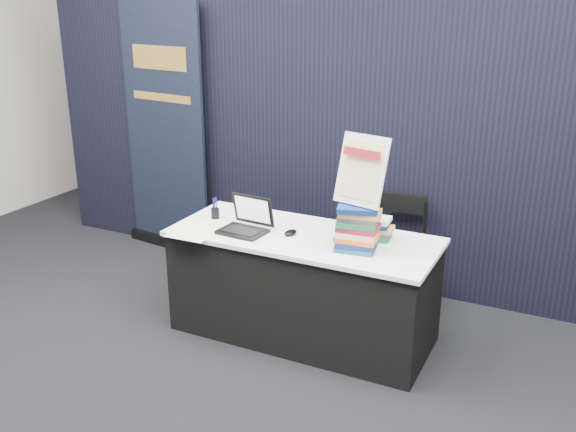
# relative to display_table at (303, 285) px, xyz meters

# --- Properties ---
(floor) EXTENTS (8.00, 8.00, 0.00)m
(floor) POSITION_rel_display_table_xyz_m (0.00, -0.55, -0.38)
(floor) COLOR black
(floor) RESTS_ON ground
(wall_back) EXTENTS (8.00, 0.02, 3.50)m
(wall_back) POSITION_rel_display_table_xyz_m (0.00, 3.45, 1.37)
(wall_back) COLOR #BAB7B0
(wall_back) RESTS_ON floor
(drape_partition) EXTENTS (6.00, 0.08, 2.40)m
(drape_partition) POSITION_rel_display_table_xyz_m (0.00, 1.05, 0.82)
(drape_partition) COLOR black
(drape_partition) RESTS_ON floor
(display_table) EXTENTS (1.80, 0.75, 0.75)m
(display_table) POSITION_rel_display_table_xyz_m (0.00, 0.00, 0.00)
(display_table) COLOR black
(display_table) RESTS_ON floor
(laptop) EXTENTS (0.33, 0.27, 0.24)m
(laptop) POSITION_rel_display_table_xyz_m (-0.38, -0.11, 0.43)
(laptop) COLOR black
(laptop) RESTS_ON display_table
(mouse) EXTENTS (0.09, 0.12, 0.03)m
(mouse) POSITION_rel_display_table_xyz_m (-0.08, -0.04, 0.39)
(mouse) COLOR black
(mouse) RESTS_ON display_table
(brochure_left) EXTENTS (0.30, 0.22, 0.00)m
(brochure_left) POSITION_rel_display_table_xyz_m (-0.68, -0.33, 0.38)
(brochure_left) COLOR white
(brochure_left) RESTS_ON display_table
(brochure_mid) EXTENTS (0.28, 0.20, 0.00)m
(brochure_mid) POSITION_rel_display_table_xyz_m (-0.67, -0.08, 0.38)
(brochure_mid) COLOR white
(brochure_mid) RESTS_ON display_table
(brochure_right) EXTENTS (0.34, 0.28, 0.00)m
(brochure_right) POSITION_rel_display_table_xyz_m (-0.32, -0.16, 0.38)
(brochure_right) COLOR white
(brochure_right) RESTS_ON display_table
(pen_cup) EXTENTS (0.07, 0.07, 0.08)m
(pen_cup) POSITION_rel_display_table_xyz_m (-0.70, 0.02, 0.41)
(pen_cup) COLOR black
(pen_cup) RESTS_ON display_table
(book_stack_tall) EXTENTS (0.27, 0.23, 0.29)m
(book_stack_tall) POSITION_rel_display_table_xyz_m (0.42, -0.09, 0.52)
(book_stack_tall) COLOR #1B5A67
(book_stack_tall) RESTS_ON display_table
(book_stack_short) EXTENTS (0.22, 0.18, 0.15)m
(book_stack_short) POSITION_rel_display_table_xyz_m (0.45, 0.15, 0.45)
(book_stack_short) COLOR #1A6434
(book_stack_short) RESTS_ON display_table
(info_sign) EXTENTS (0.35, 0.20, 0.45)m
(info_sign) POSITION_rel_display_table_xyz_m (0.42, -0.06, 0.88)
(info_sign) COLOR black
(info_sign) RESTS_ON book_stack_tall
(pullup_banner) EXTENTS (0.96, 0.22, 2.26)m
(pullup_banner) POSITION_rel_display_table_xyz_m (-1.81, 0.95, 0.63)
(pullup_banner) COLOR black
(pullup_banner) RESTS_ON floor
(stacking_chair) EXTENTS (0.40, 0.41, 0.84)m
(stacking_chair) POSITION_rel_display_table_xyz_m (0.42, 0.76, 0.09)
(stacking_chair) COLOR black
(stacking_chair) RESTS_ON floor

